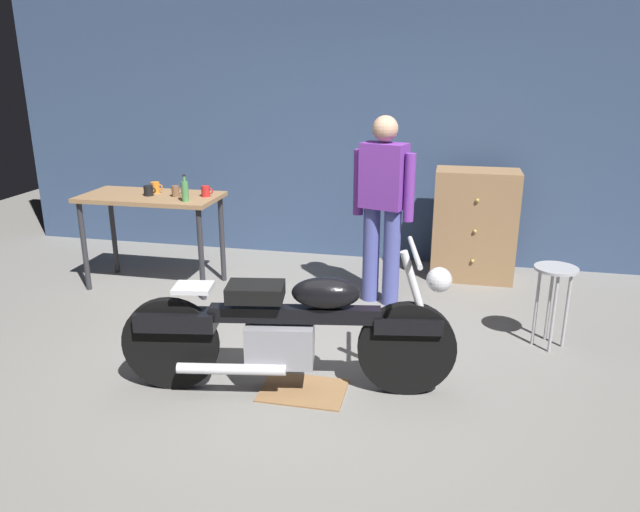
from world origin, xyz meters
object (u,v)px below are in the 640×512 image
object	(u,v)px
mug_brown_stoneware	(176,191)
motorcycle	(290,329)
person_standing	(383,203)
mug_black_matte	(149,191)
mug_orange_travel	(156,187)
wooden_dresser	(474,225)
bottle	(185,191)
mug_red_diner	(206,191)
shop_stool	(554,285)

from	to	relation	value
mug_brown_stoneware	motorcycle	bearing A→B (deg)	-47.05
person_standing	mug_black_matte	distance (m)	2.19
person_standing	mug_orange_travel	size ratio (longest dim) A/B	14.08
wooden_dresser	bottle	distance (m)	2.81
person_standing	bottle	world-z (taller)	person_standing
wooden_dresser	mug_black_matte	world-z (taller)	wooden_dresser
wooden_dresser	mug_black_matte	distance (m)	3.17
mug_black_matte	mug_brown_stoneware	world-z (taller)	mug_brown_stoneware
wooden_dresser	mug_red_diner	world-z (taller)	wooden_dresser
shop_stool	mug_red_diner	world-z (taller)	mug_red_diner
shop_stool	mug_black_matte	world-z (taller)	mug_black_matte
mug_red_diner	mug_brown_stoneware	bearing A→B (deg)	-167.13
person_standing	mug_red_diner	world-z (taller)	person_standing
mug_black_matte	mug_orange_travel	xyz separation A→B (m)	(0.00, 0.13, 0.00)
wooden_dresser	shop_stool	bearing A→B (deg)	-69.29
wooden_dresser	mug_black_matte	bearing A→B (deg)	-163.31
mug_black_matte	mug_red_diner	world-z (taller)	mug_red_diner
mug_red_diner	bottle	distance (m)	0.26
mug_orange_travel	mug_red_diner	bearing A→B (deg)	-5.72
shop_stool	wooden_dresser	bearing A→B (deg)	110.71
motorcycle	bottle	bearing A→B (deg)	123.00
shop_stool	mug_black_matte	size ratio (longest dim) A/B	5.40
person_standing	mug_brown_stoneware	distance (m)	1.92
mug_orange_travel	mug_brown_stoneware	bearing A→B (deg)	-23.78
shop_stool	bottle	bearing A→B (deg)	172.62
mug_brown_stoneware	bottle	xyz separation A→B (m)	(0.17, -0.17, 0.05)
person_standing	mug_black_matte	world-z (taller)	person_standing
shop_stool	wooden_dresser	world-z (taller)	wooden_dresser
wooden_dresser	mug_orange_travel	world-z (taller)	wooden_dresser
mug_brown_stoneware	wooden_dresser	bearing A→B (deg)	17.90
mug_red_diner	mug_brown_stoneware	size ratio (longest dim) A/B	1.06
shop_stool	mug_black_matte	xyz separation A→B (m)	(-3.56, 0.56, 0.45)
wooden_dresser	bottle	world-z (taller)	bottle
mug_orange_travel	motorcycle	bearing A→B (deg)	-44.47
mug_black_matte	mug_red_diner	bearing A→B (deg)	8.25
motorcycle	bottle	size ratio (longest dim) A/B	9.01
shop_stool	wooden_dresser	size ratio (longest dim) A/B	0.58
motorcycle	mug_brown_stoneware	size ratio (longest dim) A/B	20.53
person_standing	shop_stool	xyz separation A→B (m)	(1.38, -0.63, -0.43)
shop_stool	mug_orange_travel	size ratio (longest dim) A/B	5.40
wooden_dresser	mug_brown_stoneware	size ratio (longest dim) A/B	10.40
mug_black_matte	mug_orange_travel	bearing A→B (deg)	88.32
person_standing	mug_brown_stoneware	size ratio (longest dim) A/B	15.79
mug_black_matte	mug_brown_stoneware	size ratio (longest dim) A/B	1.12
motorcycle	mug_red_diner	size ratio (longest dim) A/B	19.28
motorcycle	shop_stool	size ratio (longest dim) A/B	3.39
person_standing	shop_stool	distance (m)	1.57
wooden_dresser	person_standing	bearing A→B (deg)	-134.66
person_standing	motorcycle	bearing A→B (deg)	94.78
person_standing	wooden_dresser	world-z (taller)	person_standing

